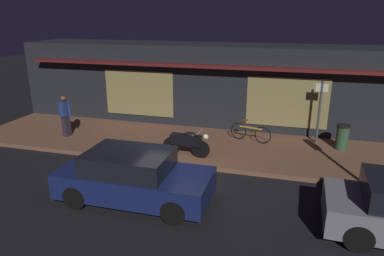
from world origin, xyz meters
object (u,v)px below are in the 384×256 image
Objects in this scene: bicycle_parked at (250,132)px; parked_car_near at (133,177)px; trash_bin at (342,137)px; sign_post at (320,108)px; person_photographer at (65,115)px; motorcycle at (187,142)px.

bicycle_parked is 5.81m from parked_car_near.
trash_bin is (3.31, 0.05, 0.11)m from bicycle_parked.
bicycle_parked is 0.39× the size of parked_car_near.
sign_post is at bearing 49.07° from parked_car_near.
person_photographer reaches higher than parked_car_near.
trash_bin is at bearing -28.60° from sign_post.
parked_car_near is at bearing -137.79° from trash_bin.
motorcycle is 1.02× the size of person_photographer.
person_photographer is 6.09m from parked_car_near.
parked_car_near reaches higher than bicycle_parked.
sign_post is at bearing 11.12° from person_photographer.
trash_bin is at bearing 0.93° from bicycle_parked.
sign_post is at bearing 151.40° from trash_bin.
sign_post reaches higher than bicycle_parked.
motorcycle is 1.83× the size of trash_bin.
bicycle_parked is 0.67× the size of sign_post.
motorcycle is at bearing -132.98° from bicycle_parked.
sign_post reaches higher than parked_car_near.
bicycle_parked is 7.38m from person_photographer.
motorcycle reaches higher than bicycle_parked.
sign_post is 7.65m from parked_car_near.
bicycle_parked is (1.95, 2.09, -0.14)m from motorcycle.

